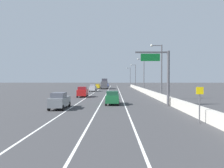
% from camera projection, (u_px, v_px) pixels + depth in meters
% --- Properties ---
extents(ground_plane, '(320.00, 320.00, 0.00)m').
position_uv_depth(ground_plane, '(114.00, 91.00, 66.27)').
color(ground_plane, '#38383A').
extents(lane_stripe_left, '(0.16, 130.00, 0.00)m').
position_uv_depth(lane_stripe_left, '(94.00, 93.00, 57.34)').
color(lane_stripe_left, silver).
rests_on(lane_stripe_left, ground_plane).
extents(lane_stripe_center, '(0.16, 130.00, 0.00)m').
position_uv_depth(lane_stripe_center, '(107.00, 93.00, 57.30)').
color(lane_stripe_center, silver).
rests_on(lane_stripe_center, ground_plane).
extents(lane_stripe_right, '(0.16, 130.00, 0.00)m').
position_uv_depth(lane_stripe_right, '(120.00, 93.00, 57.26)').
color(lane_stripe_right, silver).
rests_on(lane_stripe_right, ground_plane).
extents(jersey_barrier_right, '(0.60, 120.00, 1.10)m').
position_uv_depth(jersey_barrier_right, '(155.00, 95.00, 42.17)').
color(jersey_barrier_right, '#B2ADA3').
rests_on(jersey_barrier_right, ground_plane).
extents(overhead_sign_gantry, '(4.68, 0.36, 7.50)m').
position_uv_depth(overhead_sign_gantry, '(163.00, 71.00, 29.10)').
color(overhead_sign_gantry, '#47474C').
rests_on(overhead_sign_gantry, ground_plane).
extents(speed_advisory_sign, '(0.60, 0.11, 3.00)m').
position_uv_depth(speed_advisory_sign, '(200.00, 102.00, 17.66)').
color(speed_advisory_sign, '#4C4C51').
rests_on(speed_advisory_sign, ground_plane).
extents(lamp_post_right_second, '(2.14, 0.44, 9.86)m').
position_uv_depth(lamp_post_right_second, '(160.00, 68.00, 38.21)').
color(lamp_post_right_second, '#4C4C51').
rests_on(lamp_post_right_second, ground_plane).
extents(lamp_post_right_third, '(2.14, 0.44, 9.86)m').
position_uv_depth(lamp_post_right_third, '(143.00, 72.00, 64.08)').
color(lamp_post_right_third, '#4C4C51').
rests_on(lamp_post_right_third, ground_plane).
extents(lamp_post_right_fourth, '(2.14, 0.44, 9.86)m').
position_uv_depth(lamp_post_right_fourth, '(135.00, 74.00, 89.94)').
color(lamp_post_right_fourth, '#4C4C51').
rests_on(lamp_post_right_fourth, ground_plane).
extents(lamp_post_right_fifth, '(2.14, 0.44, 9.86)m').
position_uv_depth(lamp_post_right_fifth, '(130.00, 75.00, 115.82)').
color(lamp_post_right_fifth, '#4C4C51').
rests_on(lamp_post_right_fifth, ground_plane).
extents(car_blue_0, '(1.92, 4.60, 1.96)m').
position_uv_depth(car_blue_0, '(106.00, 85.00, 96.91)').
color(car_blue_0, '#1E389E').
rests_on(car_blue_0, ground_plane).
extents(car_gray_1, '(1.82, 4.80, 2.01)m').
position_uv_depth(car_gray_1, '(60.00, 101.00, 26.49)').
color(car_gray_1, slate).
rests_on(car_gray_1, ground_plane).
extents(car_green_2, '(2.02, 4.30, 1.96)m').
position_uv_depth(car_green_2, '(113.00, 98.00, 30.85)').
color(car_green_2, '#196033').
rests_on(car_green_2, ground_plane).
extents(car_silver_3, '(1.91, 4.15, 2.08)m').
position_uv_depth(car_silver_3, '(93.00, 88.00, 64.09)').
color(car_silver_3, '#B7B7BC').
rests_on(car_silver_3, ground_plane).
extents(car_yellow_4, '(1.86, 4.42, 1.89)m').
position_uv_depth(car_yellow_4, '(98.00, 86.00, 81.77)').
color(car_yellow_4, gold).
rests_on(car_yellow_4, ground_plane).
extents(car_red_5, '(2.04, 4.19, 2.13)m').
position_uv_depth(car_red_5, '(82.00, 92.00, 43.80)').
color(car_red_5, red).
rests_on(car_red_5, ground_plane).
extents(box_truck, '(2.63, 8.21, 3.90)m').
position_uv_depth(box_truck, '(104.00, 84.00, 81.46)').
color(box_truck, '#4C4C51').
rests_on(box_truck, ground_plane).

